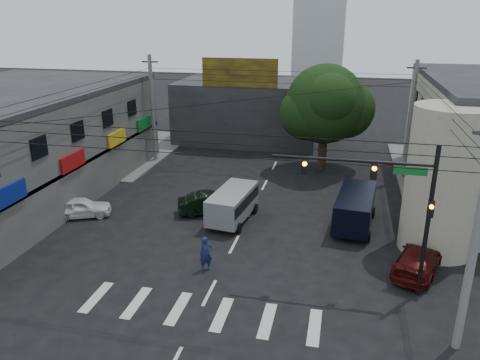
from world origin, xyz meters
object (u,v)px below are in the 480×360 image
(maroon_sedan, at_px, (418,259))
(utility_pole_far_left, at_px, (153,110))
(traffic_gantry, at_px, (391,195))
(traffic_officer, at_px, (206,254))
(utility_pole_near_right, at_px, (475,242))
(white_compact, at_px, (81,207))
(silver_minivan, at_px, (233,206))
(dark_sedan, at_px, (210,203))
(navy_van, at_px, (355,210))
(utility_pole_far_right, at_px, (410,121))
(street_tree, at_px, (325,104))

(maroon_sedan, bearing_deg, utility_pole_far_left, -16.40)
(traffic_gantry, relative_size, traffic_officer, 3.92)
(utility_pole_near_right, xyz_separation_m, utility_pole_far_left, (-21.00, 20.50, 0.00))
(white_compact, bearing_deg, silver_minivan, -105.36)
(dark_sedan, relative_size, navy_van, 0.80)
(utility_pole_near_right, xyz_separation_m, navy_van, (-3.88, 10.51, -3.53))
(white_compact, xyz_separation_m, silver_minivan, (9.65, 1.60, 0.35))
(traffic_gantry, bearing_deg, dark_sedan, 145.97)
(utility_pole_far_left, height_order, navy_van, utility_pole_far_left)
(dark_sedan, distance_m, maroon_sedan, 13.18)
(navy_van, height_order, traffic_officer, navy_van)
(dark_sedan, bearing_deg, white_compact, 83.52)
(utility_pole_far_left, distance_m, utility_pole_far_right, 21.00)
(street_tree, bearing_deg, white_compact, -137.21)
(utility_pole_near_right, xyz_separation_m, maroon_sedan, (-0.75, 5.71, -3.92))
(traffic_gantry, relative_size, maroon_sedan, 1.43)
(utility_pole_far_left, relative_size, traffic_officer, 5.01)
(utility_pole_far_left, distance_m, white_compact, 13.04)
(traffic_officer, bearing_deg, navy_van, 11.18)
(maroon_sedan, relative_size, traffic_officer, 2.74)
(street_tree, xyz_separation_m, maroon_sedan, (5.75, -15.79, -4.80))
(street_tree, distance_m, dark_sedan, 13.66)
(traffic_gantry, relative_size, utility_pole_far_right, 0.78)
(navy_van, bearing_deg, traffic_gantry, -164.07)
(white_compact, height_order, navy_van, navy_van)
(utility_pole_far_right, relative_size, silver_minivan, 1.90)
(dark_sedan, distance_m, silver_minivan, 1.90)
(maroon_sedan, height_order, traffic_officer, traffic_officer)
(utility_pole_near_right, xyz_separation_m, traffic_officer, (-11.24, 3.46, -3.68))
(traffic_gantry, distance_m, utility_pole_near_right, 4.41)
(traffic_officer, bearing_deg, white_compact, 122.08)
(white_compact, relative_size, navy_van, 0.74)
(traffic_gantry, relative_size, dark_sedan, 1.62)
(traffic_officer, bearing_deg, street_tree, 42.69)
(traffic_gantry, xyz_separation_m, dark_sedan, (-10.36, 7.00, -4.14))
(utility_pole_far_right, relative_size, white_compact, 2.25)
(utility_pole_far_right, relative_size, maroon_sedan, 1.83)
(utility_pole_near_right, relative_size, white_compact, 2.25)
(utility_pole_far_right, bearing_deg, traffic_gantry, -98.94)
(traffic_gantry, distance_m, traffic_officer, 9.41)
(street_tree, xyz_separation_m, utility_pole_far_left, (-14.50, -1.00, -0.87))
(utility_pole_far_left, relative_size, white_compact, 2.25)
(utility_pole_near_right, xyz_separation_m, silver_minivan, (-11.35, 9.67, -3.60))
(dark_sedan, bearing_deg, silver_minivan, -139.29)
(white_compact, height_order, maroon_sedan, maroon_sedan)
(utility_pole_far_right, height_order, maroon_sedan, utility_pole_far_right)
(utility_pole_near_right, bearing_deg, utility_pole_far_right, 90.00)
(silver_minivan, relative_size, traffic_officer, 2.63)
(traffic_gantry, distance_m, utility_pole_far_right, 17.21)
(silver_minivan, bearing_deg, dark_sedan, 70.90)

